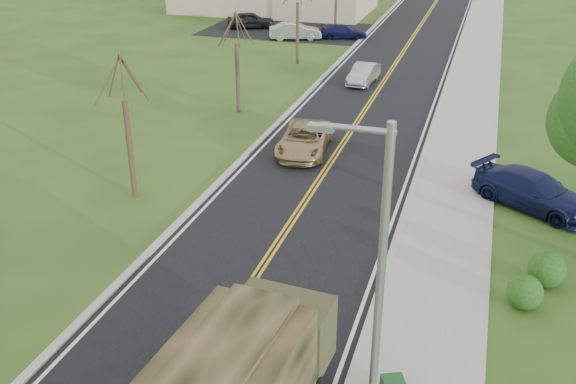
% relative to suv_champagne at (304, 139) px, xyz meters
% --- Properties ---
extents(road, '(8.00, 120.00, 0.01)m').
position_rel_suv_champagne_xyz_m(road, '(1.58, 23.00, -0.68)').
color(road, black).
rests_on(road, ground).
extents(curb_right, '(0.30, 120.00, 0.12)m').
position_rel_suv_champagne_xyz_m(curb_right, '(5.73, 23.00, -0.62)').
color(curb_right, '#9E998E').
rests_on(curb_right, ground).
extents(sidewalk_right, '(3.20, 120.00, 0.10)m').
position_rel_suv_champagne_xyz_m(sidewalk_right, '(7.48, 23.00, -0.63)').
color(sidewalk_right, '#9E998E').
rests_on(sidewalk_right, ground).
extents(curb_left, '(0.30, 120.00, 0.10)m').
position_rel_suv_champagne_xyz_m(curb_left, '(-2.57, 23.00, -0.63)').
color(curb_left, '#9E998E').
rests_on(curb_left, ground).
extents(street_light, '(1.65, 0.22, 8.00)m').
position_rel_suv_champagne_xyz_m(street_light, '(6.48, -17.50, 3.75)').
color(street_light, gray).
rests_on(street_light, ground).
extents(bare_tree_a, '(1.93, 2.26, 6.08)m').
position_rel_suv_champagne_xyz_m(bare_tree_a, '(-5.42, -7.00, 1.94)').
color(bare_tree_a, '#38281C').
rests_on(bare_tree_a, ground).
extents(bare_tree_b, '(1.83, 2.14, 5.73)m').
position_rel_suv_champagne_xyz_m(bare_tree_b, '(-5.42, 5.00, 1.79)').
color(bare_tree_b, '#38281C').
rests_on(bare_tree_b, ground).
extents(bare_tree_c, '(2.04, 2.39, 6.42)m').
position_rel_suv_champagne_xyz_m(bare_tree_c, '(-5.42, 17.00, 2.09)').
color(bare_tree_c, '#38281C').
rests_on(bare_tree_c, ground).
extents(bare_tree_d, '(1.88, 2.20, 5.91)m').
position_rel_suv_champagne_xyz_m(bare_tree_d, '(-5.42, 29.00, 1.87)').
color(bare_tree_d, '#38281C').
rests_on(bare_tree_d, ground).
extents(suv_champagne, '(2.76, 5.13, 1.37)m').
position_rel_suv_champagne_xyz_m(suv_champagne, '(0.00, 0.00, 0.00)').
color(suv_champagne, '#A28A5B').
rests_on(suv_champagne, ground).
extents(sedan_silver, '(1.67, 3.98, 1.28)m').
position_rel_suv_champagne_xyz_m(sedan_silver, '(0.33, 13.18, -0.04)').
color(sedan_silver, '#A7A6AB').
rests_on(sedan_silver, ground).
extents(pickup_navy, '(5.36, 4.42, 1.46)m').
position_rel_suv_champagne_xyz_m(pickup_navy, '(10.53, -3.10, 0.05)').
color(pickup_navy, '#10173C').
rests_on(pickup_navy, ground).
extents(lot_car_dark, '(4.77, 3.40, 1.51)m').
position_rel_suv_champagne_xyz_m(lot_car_dark, '(-13.47, 28.68, 0.07)').
color(lot_car_dark, black).
rests_on(lot_car_dark, ground).
extents(lot_car_silver, '(4.70, 3.00, 1.46)m').
position_rel_suv_champagne_xyz_m(lot_car_silver, '(-8.05, 25.11, 0.05)').
color(lot_car_silver, '#ABABB0').
rests_on(lot_car_silver, ground).
extents(lot_car_navy, '(4.35, 2.71, 1.18)m').
position_rel_suv_champagne_xyz_m(lot_car_navy, '(-4.16, 26.80, -0.09)').
color(lot_car_navy, '#10133C').
rests_on(lot_car_navy, ground).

